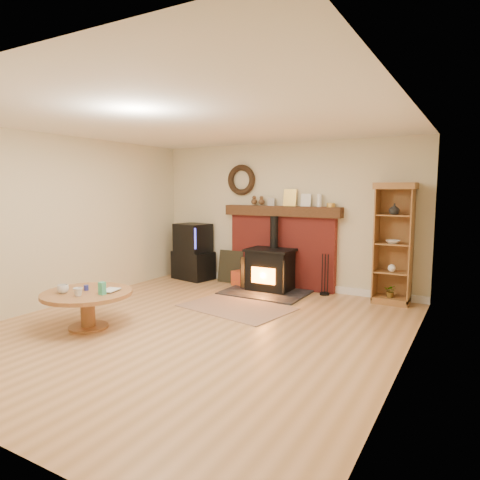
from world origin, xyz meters
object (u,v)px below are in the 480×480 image
Objects in this scene: wood_stove at (269,271)px; tv_unit at (193,253)px; coffee_table at (87,299)px; curio_cabinet at (394,243)px.

tv_unit is at bearing 173.77° from wood_stove.
wood_stove is 1.23× the size of coffee_table.
wood_stove is at bearing 68.33° from coffee_table.
coffee_table is at bearing -79.18° from tv_unit.
wood_stove is 2.10m from curio_cabinet.
coffee_table is at bearing -111.67° from wood_stove.
wood_stove reaches higher than coffee_table.
curio_cabinet reaches higher than wood_stove.
tv_unit is 0.97× the size of coffee_table.
tv_unit is at bearing 100.82° from coffee_table.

